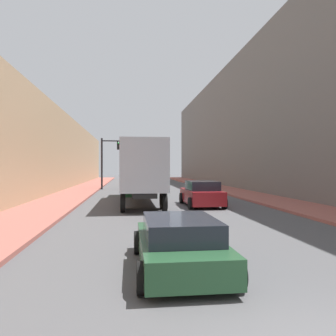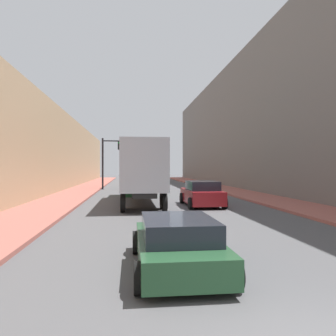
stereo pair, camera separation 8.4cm
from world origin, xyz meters
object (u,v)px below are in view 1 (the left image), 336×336
sedan_car (179,244)px  suv_car (201,194)px  semi_truck (140,170)px  traffic_signal_gantry (114,154)px

sedan_car → suv_car: (3.36, 12.45, 0.15)m
semi_truck → suv_car: 4.89m
suv_car → sedan_car: bearing=-105.1°
sedan_car → traffic_signal_gantry: traffic_signal_gantry is taller
semi_truck → sedan_car: (0.39, -15.22, -1.64)m
traffic_signal_gantry → sedan_car: bearing=-84.4°
traffic_signal_gantry → semi_truck: bearing=-79.9°
semi_truck → traffic_signal_gantry: bearing=100.1°
semi_truck → traffic_signal_gantry: traffic_signal_gantry is taller
sedan_car → semi_truck: bearing=91.5°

